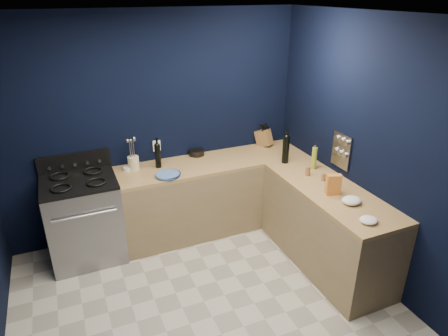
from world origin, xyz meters
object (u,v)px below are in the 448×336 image
crouton_bag (333,184)px  gas_range (85,220)px  utensil_crock (134,163)px  plate_stack (168,175)px  knife_block (264,138)px

crouton_bag → gas_range: bearing=171.0°
utensil_crock → crouton_bag: crouton_bag is taller
plate_stack → gas_range: bearing=169.2°
plate_stack → crouton_bag: 1.75m
plate_stack → knife_block: (1.41, 0.41, 0.09)m
crouton_bag → plate_stack: bearing=162.0°
crouton_bag → knife_block: bearing=108.3°
gas_range → utensil_crock: (0.61, 0.15, 0.52)m
plate_stack → utensil_crock: size_ratio=1.66×
utensil_crock → knife_block: 1.72m
gas_range → plate_stack: 1.04m
knife_block → crouton_bag: bearing=-118.8°
gas_range → utensil_crock: bearing=13.9°
plate_stack → utensil_crock: 0.45m
crouton_bag → utensil_crock: bearing=159.9°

